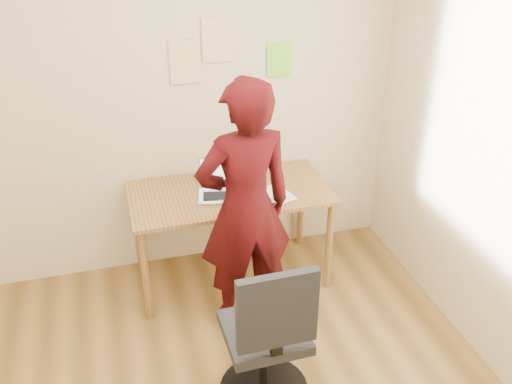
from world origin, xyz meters
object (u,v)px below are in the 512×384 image
object	(u,v)px
desk	(230,202)
person	(245,209)
laptop	(222,187)
phone	(267,201)
office_chair	(268,344)

from	to	relation	value
desk	person	xyz separation A→B (m)	(-0.00, -0.45, 0.20)
laptop	person	world-z (taller)	person
phone	office_chair	distance (m)	1.08
office_chair	phone	bearing A→B (deg)	72.78
phone	person	bearing A→B (deg)	-143.68
laptop	phone	bearing A→B (deg)	-23.81
phone	office_chair	bearing A→B (deg)	-118.10
desk	office_chair	size ratio (longest dim) A/B	1.40
desk	phone	world-z (taller)	phone
laptop	desk	bearing A→B (deg)	26.96
desk	office_chair	distance (m)	1.22
laptop	office_chair	distance (m)	1.24
laptop	phone	world-z (taller)	laptop
phone	office_chair	xyz separation A→B (m)	(-0.29, -0.99, -0.32)
laptop	office_chair	xyz separation A→B (m)	(-0.02, -1.18, -0.36)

